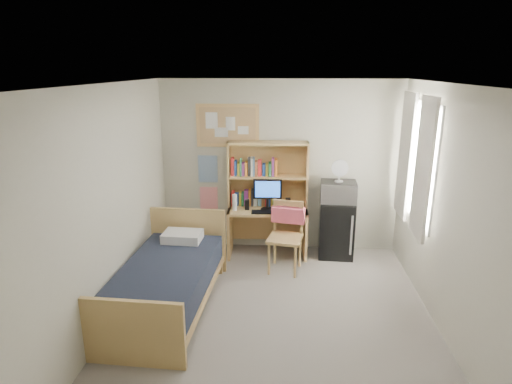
# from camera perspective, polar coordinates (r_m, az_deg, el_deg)

# --- Properties ---
(floor) EXTENTS (3.60, 4.20, 0.02)m
(floor) POSITION_cam_1_polar(r_m,az_deg,el_deg) (5.08, 2.43, -16.74)
(floor) COLOR gray
(floor) RESTS_ON ground
(ceiling) EXTENTS (3.60, 4.20, 0.02)m
(ceiling) POSITION_cam_1_polar(r_m,az_deg,el_deg) (4.26, 2.87, 14.17)
(ceiling) COLOR silver
(ceiling) RESTS_ON wall_back
(wall_back) EXTENTS (3.60, 0.04, 2.60)m
(wall_back) POSITION_cam_1_polar(r_m,az_deg,el_deg) (6.52, 3.13, 3.38)
(wall_back) COLOR beige
(wall_back) RESTS_ON floor
(wall_front) EXTENTS (3.60, 0.04, 2.60)m
(wall_front) POSITION_cam_1_polar(r_m,az_deg,el_deg) (2.60, 1.32, -17.77)
(wall_front) COLOR beige
(wall_front) RESTS_ON floor
(wall_left) EXTENTS (0.04, 4.20, 2.60)m
(wall_left) POSITION_cam_1_polar(r_m,az_deg,el_deg) (4.88, -19.01, -1.99)
(wall_left) COLOR beige
(wall_left) RESTS_ON floor
(wall_right) EXTENTS (0.04, 4.20, 2.60)m
(wall_right) POSITION_cam_1_polar(r_m,az_deg,el_deg) (4.81, 24.64, -2.88)
(wall_right) COLOR beige
(wall_right) RESTS_ON floor
(window_unit) EXTENTS (0.10, 1.40, 1.70)m
(window_unit) POSITION_cam_1_polar(r_m,az_deg,el_deg) (5.82, 20.56, 3.79)
(window_unit) COLOR white
(window_unit) RESTS_ON wall_right
(curtain_left) EXTENTS (0.04, 0.55, 1.70)m
(curtain_left) POSITION_cam_1_polar(r_m,az_deg,el_deg) (5.43, 21.39, 2.88)
(curtain_left) COLOR white
(curtain_left) RESTS_ON wall_right
(curtain_right) EXTENTS (0.04, 0.55, 1.70)m
(curtain_right) POSITION_cam_1_polar(r_m,az_deg,el_deg) (6.18, 19.29, 4.61)
(curtain_right) COLOR white
(curtain_right) RESTS_ON wall_right
(bulletin_board) EXTENTS (0.94, 0.03, 0.64)m
(bulletin_board) POSITION_cam_1_polar(r_m,az_deg,el_deg) (6.45, -3.81, 8.83)
(bulletin_board) COLOR tan
(bulletin_board) RESTS_ON wall_back
(poster_wave) EXTENTS (0.30, 0.01, 0.42)m
(poster_wave) POSITION_cam_1_polar(r_m,az_deg,el_deg) (6.63, -6.44, 3.07)
(poster_wave) COLOR #275C9C
(poster_wave) RESTS_ON wall_back
(poster_japan) EXTENTS (0.28, 0.01, 0.36)m
(poster_japan) POSITION_cam_1_polar(r_m,az_deg,el_deg) (6.75, -6.31, -0.81)
(poster_japan) COLOR red
(poster_japan) RESTS_ON wall_back
(desk) EXTENTS (1.20, 0.63, 0.73)m
(desk) POSITION_cam_1_polar(r_m,az_deg,el_deg) (6.50, 1.51, -5.26)
(desk) COLOR #DEB26C
(desk) RESTS_ON floor
(desk_chair) EXTENTS (0.58, 0.58, 0.98)m
(desk_chair) POSITION_cam_1_polar(r_m,az_deg,el_deg) (5.95, 3.89, -6.12)
(desk_chair) COLOR tan
(desk_chair) RESTS_ON floor
(mini_fridge) EXTENTS (0.53, 0.53, 0.86)m
(mini_fridge) POSITION_cam_1_polar(r_m,az_deg,el_deg) (6.56, 10.63, -4.76)
(mini_fridge) COLOR black
(mini_fridge) RESTS_ON floor
(bed) EXTENTS (1.09, 2.05, 0.55)m
(bed) POSITION_cam_1_polar(r_m,az_deg,el_deg) (5.25, -11.90, -12.30)
(bed) COLOR black
(bed) RESTS_ON floor
(hutch) EXTENTS (1.20, 0.35, 0.97)m
(hutch) POSITION_cam_1_polar(r_m,az_deg,el_deg) (6.38, 1.57, 2.38)
(hutch) COLOR #DEB26C
(hutch) RESTS_ON desk
(monitor) EXTENTS (0.42, 0.05, 0.44)m
(monitor) POSITION_cam_1_polar(r_m,az_deg,el_deg) (6.25, 1.55, -0.45)
(monitor) COLOR black
(monitor) RESTS_ON desk
(keyboard) EXTENTS (0.47, 0.17, 0.02)m
(keyboard) POSITION_cam_1_polar(r_m,az_deg,el_deg) (6.18, 1.53, -2.69)
(keyboard) COLOR black
(keyboard) RESTS_ON desk
(speaker_left) EXTENTS (0.07, 0.07, 0.15)m
(speaker_left) POSITION_cam_1_polar(r_m,az_deg,el_deg) (6.30, -1.19, -1.68)
(speaker_left) COLOR black
(speaker_left) RESTS_ON desk
(speaker_right) EXTENTS (0.08, 0.08, 0.18)m
(speaker_right) POSITION_cam_1_polar(r_m,az_deg,el_deg) (6.30, 4.27, -1.62)
(speaker_right) COLOR black
(speaker_right) RESTS_ON desk
(water_bottle) EXTENTS (0.07, 0.07, 0.24)m
(water_bottle) POSITION_cam_1_polar(r_m,az_deg,el_deg) (6.26, -2.86, -1.40)
(water_bottle) COLOR white
(water_bottle) RESTS_ON desk
(hoodie) EXTENTS (0.48, 0.23, 0.22)m
(hoodie) POSITION_cam_1_polar(r_m,az_deg,el_deg) (6.03, 4.33, -3.04)
(hoodie) COLOR #FC6076
(hoodie) RESTS_ON desk_chair
(microwave) EXTENTS (0.53, 0.41, 0.30)m
(microwave) POSITION_cam_1_polar(r_m,az_deg,el_deg) (6.35, 10.91, 0.06)
(microwave) COLOR silver
(microwave) RESTS_ON mini_fridge
(desk_fan) EXTENTS (0.25, 0.25, 0.30)m
(desk_fan) POSITION_cam_1_polar(r_m,az_deg,el_deg) (6.28, 11.06, 2.67)
(desk_fan) COLOR white
(desk_fan) RESTS_ON microwave
(pillow) EXTENTS (0.51, 0.37, 0.12)m
(pillow) POSITION_cam_1_polar(r_m,az_deg,el_deg) (5.75, -9.76, -5.85)
(pillow) COLOR white
(pillow) RESTS_ON bed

